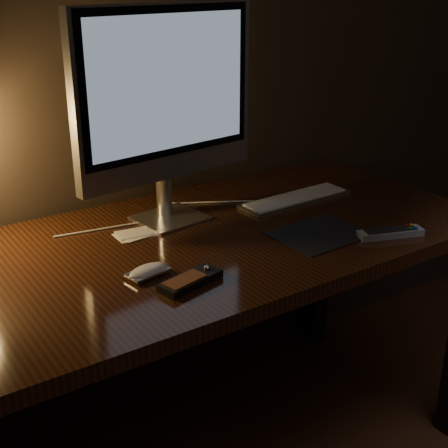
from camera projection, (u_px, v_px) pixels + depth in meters
desk at (185, 272)px, 1.74m from camera, size 1.60×0.75×0.75m
monitor at (167, 98)px, 1.62m from camera, size 0.55×0.18×0.58m
keyboard at (295, 198)px, 1.90m from camera, size 0.37×0.11×0.01m
mousepad at (319, 234)px, 1.66m from camera, size 0.24×0.20×0.00m
mouse at (148, 273)px, 1.43m from camera, size 0.11×0.07×0.02m
media_remote at (191, 280)px, 1.39m from camera, size 0.16×0.09×0.03m
tv_remote at (390, 233)px, 1.64m from camera, size 0.18×0.10×0.02m
papers at (136, 234)px, 1.65m from camera, size 0.11×0.07×0.01m
cable at (164, 215)px, 1.78m from camera, size 0.58×0.23×0.01m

